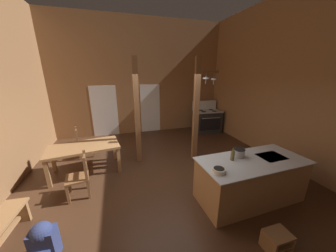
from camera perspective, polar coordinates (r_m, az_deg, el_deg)
ground_plane at (r=4.52m, az=-0.37°, el=-17.65°), size 7.67×8.32×0.10m
wall_back at (r=7.46m, az=-8.95°, el=15.27°), size 7.67×0.14×4.60m
wall_right at (r=5.77m, az=36.13°, el=11.69°), size 0.14×8.32×4.60m
glazed_door_back_left at (r=7.49m, az=-20.23°, el=4.57°), size 1.00×0.01×2.05m
glazed_panel_back_right at (r=7.59m, az=-5.85°, el=5.73°), size 0.84×0.01×2.05m
kitchen_island at (r=4.05m, az=25.45°, el=-15.69°), size 2.19×1.03×0.90m
stove_range at (r=7.89m, az=12.70°, el=1.78°), size 1.19×0.89×1.32m
support_post_with_pot_rack at (r=4.93m, az=9.55°, el=5.60°), size 0.65×0.23×2.95m
support_post_center at (r=4.86m, az=-10.21°, el=4.35°), size 0.14×0.14×2.95m
step_stool at (r=3.45m, az=32.41°, el=-29.21°), size 0.36×0.28×0.30m
dining_table at (r=4.98m, az=-26.00°, el=-6.85°), size 1.81×1.14×0.74m
ladderback_chair_near_window at (r=5.98m, az=-26.29°, el=-5.03°), size 0.52×0.52×0.95m
ladderback_chair_by_post at (r=4.21m, az=-27.17°, el=-14.61°), size 0.50×0.50×0.95m
backpack at (r=3.35m, az=-35.88°, el=-28.29°), size 0.34×0.32×0.60m
stockpot_on_counter at (r=3.81m, az=22.37°, el=-8.22°), size 0.30×0.23×0.17m
mixing_bowl_on_counter at (r=3.17m, az=16.47°, el=-13.91°), size 0.22×0.22×0.08m
bottle_tall_on_counter at (r=3.62m, az=20.61°, el=-9.07°), size 0.07×0.07×0.26m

